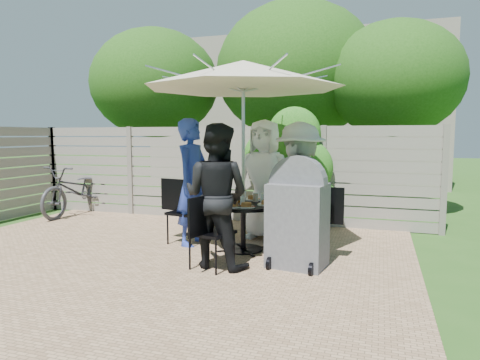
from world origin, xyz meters
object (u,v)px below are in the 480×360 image
(plate_back, at_px, (253,198))
(chair_back, at_px, (267,221))
(umbrella, at_px, (243,75))
(glass_left, at_px, (224,198))
(syrup_jug, at_px, (241,197))
(coffee_cup, at_px, (256,198))
(chair_right, at_px, (308,237))
(bbq_grill, at_px, (298,217))
(chair_front, at_px, (211,247))
(glass_right, at_px, (263,199))
(bicycle, at_px, (77,190))
(plate_front, at_px, (232,205))
(patio_table, at_px, (243,218))
(plate_extra, at_px, (246,206))
(person_right, at_px, (299,191))
(person_front, at_px, (216,196))
(person_back, at_px, (264,180))
(plate_right, at_px, (267,203))
(person_left, at_px, (193,183))
(glass_front, at_px, (243,201))
(plate_left, at_px, (221,200))
(chair_left, at_px, (186,225))

(plate_back, bearing_deg, chair_back, 83.56)
(umbrella, height_order, glass_left, umbrella)
(syrup_jug, relative_size, coffee_cup, 1.33)
(chair_right, height_order, bbq_grill, bbq_grill)
(chair_front, distance_m, chair_right, 1.37)
(umbrella, distance_m, glass_right, 1.76)
(bicycle, bearing_deg, chair_front, -31.43)
(plate_back, xyz_separation_m, plate_front, (-0.08, -0.72, 0.00))
(syrup_jug, xyz_separation_m, bicycle, (-4.12, 1.54, -0.25))
(patio_table, relative_size, plate_extra, 4.90)
(chair_front, relative_size, bicycle, 0.47)
(plate_back, bearing_deg, bicycle, 163.57)
(coffee_cup, bearing_deg, patio_table, -120.70)
(person_right, relative_size, bicycle, 0.92)
(chair_back, xyz_separation_m, person_front, (-0.20, -1.78, 0.65))
(patio_table, distance_m, plate_back, 0.43)
(person_right, bearing_deg, glass_left, -84.50)
(plate_extra, relative_size, syrup_jug, 1.50)
(plate_extra, bearing_deg, glass_right, 72.62)
(person_back, relative_size, syrup_jug, 12.02)
(patio_table, xyz_separation_m, plate_right, (0.36, -0.04, 0.24))
(person_left, relative_size, person_right, 1.04)
(plate_right, bearing_deg, glass_right, 127.48)
(umbrella, height_order, glass_right, umbrella)
(glass_front, xyz_separation_m, syrup_jug, (-0.13, 0.33, 0.01))
(umbrella, xyz_separation_m, bicycle, (-4.17, 1.60, -1.98))
(chair_back, height_order, plate_left, chair_back)
(plate_back, relative_size, plate_left, 1.00)
(chair_back, bearing_deg, coffee_cup, 14.68)
(chair_right, xyz_separation_m, plate_back, (-0.92, 0.46, 0.43))
(glass_left, relative_size, coffee_cup, 1.17)
(patio_table, bearing_deg, plate_back, 83.74)
(plate_right, relative_size, glass_front, 1.86)
(person_back, distance_m, plate_extra, 1.17)
(patio_table, height_order, chair_right, chair_right)
(plate_extra, relative_size, coffee_cup, 2.00)
(umbrella, height_order, coffee_cup, umbrella)
(plate_extra, distance_m, syrup_jug, 0.43)
(person_front, bearing_deg, person_left, -45.00)
(plate_back, bearing_deg, umbrella, -96.26)
(person_back, relative_size, chair_right, 1.93)
(plate_right, relative_size, bicycle, 0.13)
(plate_back, bearing_deg, chair_front, -96.35)
(chair_back, distance_m, syrup_jug, 1.05)
(chair_front, bearing_deg, chair_back, 7.44)
(umbrella, bearing_deg, syrup_jug, 133.93)
(chair_right, bearing_deg, bicycle, -16.46)
(chair_left, bearing_deg, plate_right, 5.16)
(chair_left, xyz_separation_m, person_front, (0.87, -0.93, 0.61))
(person_left, xyz_separation_m, coffee_cup, (0.95, 0.12, -0.20))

